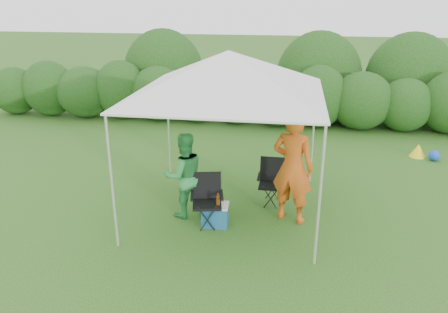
# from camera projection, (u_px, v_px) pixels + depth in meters

# --- Properties ---
(ground) EXTENTS (70.00, 70.00, 0.00)m
(ground) POSITION_uv_depth(u_px,v_px,m) (224.00, 222.00, 7.49)
(ground) COLOR #366720
(hedge) EXTENTS (16.99, 1.53, 1.80)m
(hedge) POSITION_uv_depth(u_px,v_px,m) (260.00, 97.00, 12.72)
(hedge) COLOR #234F18
(hedge) RESTS_ON ground
(canopy) EXTENTS (3.10, 3.10, 2.83)m
(canopy) POSITION_uv_depth(u_px,v_px,m) (228.00, 73.00, 7.08)
(canopy) COLOR silver
(canopy) RESTS_ON ground
(chair_right) EXTENTS (0.53, 0.48, 0.84)m
(chair_right) POSITION_uv_depth(u_px,v_px,m) (272.00, 178.00, 8.06)
(chair_right) COLOR black
(chair_right) RESTS_ON ground
(chair_left) EXTENTS (0.61, 0.57, 0.87)m
(chair_left) POSITION_uv_depth(u_px,v_px,m) (207.00, 196.00, 7.32)
(chair_left) COLOR black
(chair_left) RESTS_ON ground
(man) EXTENTS (0.82, 0.68, 1.94)m
(man) POSITION_uv_depth(u_px,v_px,m) (293.00, 167.00, 7.24)
(man) COLOR #D85618
(man) RESTS_ON ground
(woman) EXTENTS (0.92, 0.86, 1.51)m
(woman) POSITION_uv_depth(u_px,v_px,m) (184.00, 175.00, 7.48)
(woman) COLOR green
(woman) RESTS_ON ground
(cooler) EXTENTS (0.47, 0.36, 0.38)m
(cooler) POSITION_uv_depth(u_px,v_px,m) (215.00, 215.00, 7.33)
(cooler) COLOR #1D5885
(cooler) RESTS_ON ground
(bottle) EXTENTS (0.06, 0.06, 0.24)m
(bottle) POSITION_uv_depth(u_px,v_px,m) (218.00, 199.00, 7.18)
(bottle) COLOR #592D0C
(bottle) RESTS_ON cooler
(lawn_toy) EXTENTS (0.63, 0.52, 0.31)m
(lawn_toy) POSITION_uv_depth(u_px,v_px,m) (422.00, 152.00, 10.35)
(lawn_toy) COLOR yellow
(lawn_toy) RESTS_ON ground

